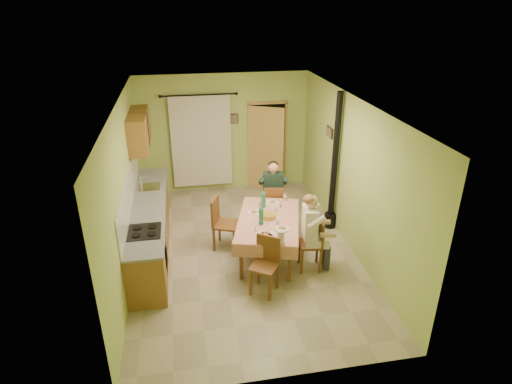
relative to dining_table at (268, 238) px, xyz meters
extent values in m
cube|color=tan|center=(-0.41, 0.24, -0.38)|extent=(4.00, 6.00, 0.01)
cube|color=#B7D16B|center=(-0.41, 3.24, 1.02)|extent=(4.00, 0.04, 2.80)
cube|color=#B7D16B|center=(-0.41, -2.76, 1.02)|extent=(4.00, 0.04, 2.80)
cube|color=#B7D16B|center=(-2.41, 0.24, 1.02)|extent=(0.04, 6.00, 2.80)
cube|color=#B7D16B|center=(1.59, 0.24, 1.02)|extent=(0.04, 6.00, 2.80)
cube|color=white|center=(-0.41, 0.24, 2.42)|extent=(4.00, 6.00, 0.04)
cube|color=brown|center=(-2.11, 0.64, 0.06)|extent=(0.60, 3.60, 0.88)
cube|color=gray|center=(-2.11, 0.64, 0.52)|extent=(0.64, 3.64, 0.04)
cube|color=white|center=(-2.40, 0.64, 0.85)|extent=(0.02, 3.60, 0.66)
cube|color=silver|center=(-2.11, 1.44, 0.53)|extent=(0.42, 0.42, 0.03)
cube|color=black|center=(-2.11, -0.36, 0.54)|extent=(0.52, 0.56, 0.02)
cube|color=black|center=(-1.82, -0.36, 0.07)|extent=(0.01, 0.55, 0.55)
cube|color=brown|center=(-2.23, 1.94, 1.57)|extent=(0.35, 1.40, 0.70)
cylinder|color=black|center=(-0.96, 3.12, 1.97)|extent=(1.70, 0.04, 0.04)
cube|color=silver|center=(-0.96, 3.14, 0.87)|extent=(1.40, 0.06, 2.20)
cube|color=black|center=(0.64, 3.23, 0.65)|extent=(0.84, 0.03, 2.06)
cube|color=tan|center=(0.19, 3.21, 0.65)|extent=(0.06, 0.06, 2.12)
cube|color=tan|center=(1.09, 3.21, 0.65)|extent=(0.06, 0.06, 2.12)
cube|color=tan|center=(0.64, 3.21, 1.71)|extent=(0.96, 0.06, 0.06)
cube|color=tan|center=(0.59, 3.02, 0.64)|extent=(0.75, 0.41, 2.04)
cube|color=tan|center=(0.00, 0.00, 0.36)|extent=(1.49, 1.99, 0.04)
cube|color=tan|center=(-0.24, -0.85, 0.25)|extent=(1.02, 0.30, 0.22)
cube|color=tan|center=(0.24, 0.85, 0.25)|extent=(1.02, 0.30, 0.22)
cube|color=tan|center=(-0.51, 0.14, 0.25)|extent=(0.49, 1.71, 0.22)
cube|color=tan|center=(0.51, -0.14, 0.25)|extent=(0.49, 1.71, 0.22)
cylinder|color=white|center=(0.21, 0.62, 0.39)|extent=(0.25, 0.25, 0.02)
ellipsoid|color=#CC7233|center=(0.21, 0.62, 0.41)|extent=(0.12, 0.12, 0.05)
cylinder|color=white|center=(-0.18, -0.60, 0.39)|extent=(0.25, 0.25, 0.02)
ellipsoid|color=#CC7233|center=(-0.18, -0.60, 0.41)|extent=(0.12, 0.12, 0.05)
cylinder|color=white|center=(0.16, -0.39, 0.39)|extent=(0.25, 0.25, 0.02)
ellipsoid|color=#CC7233|center=(0.16, -0.39, 0.41)|extent=(0.12, 0.12, 0.05)
cylinder|color=white|center=(-0.21, 0.28, 0.39)|extent=(0.25, 0.25, 0.02)
ellipsoid|color=#CC7233|center=(-0.21, 0.28, 0.41)|extent=(0.12, 0.12, 0.05)
cylinder|color=gold|center=(0.01, 0.05, 0.42)|extent=(0.26, 0.26, 0.08)
cylinder|color=white|center=(-0.15, -0.53, 0.39)|extent=(0.28, 0.28, 0.02)
cube|color=tan|center=(-0.14, -0.52, 0.41)|extent=(0.07, 0.07, 0.03)
cube|color=tan|center=(-0.16, -0.53, 0.41)|extent=(0.04, 0.06, 0.03)
cube|color=tan|center=(-0.12, -0.47, 0.41)|extent=(0.06, 0.04, 0.03)
cube|color=tan|center=(-0.19, -0.48, 0.41)|extent=(0.06, 0.07, 0.03)
cylinder|color=silver|center=(0.11, -0.22, 0.43)|extent=(0.07, 0.07, 0.10)
cylinder|color=silver|center=(0.19, 0.28, 0.43)|extent=(0.07, 0.07, 0.10)
cylinder|color=white|center=(0.03, -0.84, 0.50)|extent=(0.11, 0.11, 0.22)
cylinder|color=silver|center=(0.03, -0.84, 0.53)|extent=(0.02, 0.02, 0.30)
cube|color=brown|center=(0.32, 1.08, 0.10)|extent=(0.44, 0.44, 0.04)
cube|color=brown|center=(0.29, 0.90, 0.34)|extent=(0.39, 0.10, 0.44)
cube|color=brown|center=(-0.28, -1.03, 0.10)|extent=(0.54, 0.54, 0.04)
cube|color=brown|center=(-0.18, -0.88, 0.34)|extent=(0.35, 0.25, 0.45)
cube|color=brown|center=(0.63, -0.51, 0.10)|extent=(0.42, 0.42, 0.04)
cube|color=brown|center=(0.80, -0.53, 0.34)|extent=(0.09, 0.38, 0.43)
cube|color=brown|center=(-0.71, 0.45, 0.10)|extent=(0.58, 0.58, 0.04)
cube|color=brown|center=(-0.90, 0.52, 0.38)|extent=(0.20, 0.43, 0.51)
cube|color=#192D23|center=(0.30, 0.98, 0.18)|extent=(0.41, 0.45, 0.16)
cube|color=#192D23|center=(0.32, 1.11, 0.53)|extent=(0.43, 0.28, 0.54)
sphere|color=tan|center=(0.32, 1.10, 0.92)|extent=(0.21, 0.21, 0.21)
ellipsoid|color=black|center=(0.33, 1.13, 0.96)|extent=(0.21, 0.21, 0.16)
cube|color=white|center=(0.73, -0.52, 0.18)|extent=(0.44, 0.41, 0.16)
cube|color=white|center=(0.61, -0.51, 0.53)|extent=(0.27, 0.42, 0.54)
sphere|color=tan|center=(0.62, -0.51, 0.92)|extent=(0.21, 0.21, 0.21)
ellipsoid|color=olive|center=(0.58, -0.50, 0.96)|extent=(0.21, 0.21, 0.16)
cylinder|color=black|center=(1.49, 0.84, 1.02)|extent=(0.12, 0.12, 2.80)
cylinder|color=black|center=(1.49, 0.84, -0.23)|extent=(0.24, 0.24, 0.30)
cube|color=black|center=(-0.16, 3.21, 1.37)|extent=(0.19, 0.03, 0.23)
cube|color=brown|center=(1.56, 1.44, 1.47)|extent=(0.03, 0.31, 0.21)
camera|label=1|loc=(-1.41, -6.55, 3.99)|focal=30.00mm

